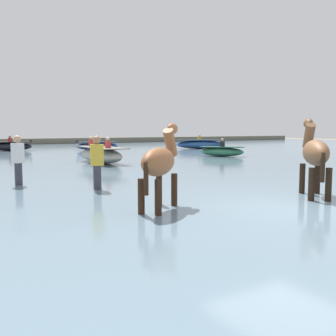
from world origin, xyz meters
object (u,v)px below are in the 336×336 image
horse_lead_bay (315,155)px  boat_distant_west (10,146)px  horse_trailing_chestnut (160,164)px  person_wading_close (18,163)px  boat_mid_channel (97,146)px  boat_near_starboard (222,151)px  boat_far_inshore (200,144)px  boat_distant_east (101,155)px  person_onlooker_left (97,166)px

horse_lead_bay → boat_distant_west: 24.11m
horse_trailing_chestnut → person_wading_close: horse_trailing_chestnut is taller
horse_lead_bay → boat_mid_channel: size_ratio=0.65×
boat_near_starboard → person_wading_close: bearing=-153.2°
boat_far_inshore → boat_distant_west: boat_far_inshore is taller
horse_trailing_chestnut → boat_distant_east: size_ratio=0.49×
boat_far_inshore → person_onlooker_left: person_onlooker_left is taller
horse_lead_bay → horse_trailing_chestnut: (-3.70, 0.61, -0.08)m
boat_near_starboard → person_onlooker_left: 13.27m
horse_trailing_chestnut → boat_near_starboard: horse_trailing_chestnut is taller
horse_lead_bay → boat_near_starboard: horse_lead_bay is taller
horse_lead_bay → boat_mid_channel: 21.79m
horse_trailing_chestnut → person_wading_close: bearing=109.3°
horse_trailing_chestnut → boat_distant_west: horse_trailing_chestnut is taller
boat_distant_west → boat_near_starboard: bearing=-53.2°
person_onlooker_left → person_wading_close: (-1.56, 1.88, 0.00)m
horse_trailing_chestnut → person_onlooker_left: (-0.13, 2.93, -0.27)m
horse_lead_bay → boat_near_starboard: (6.75, 11.54, -0.67)m
boat_distant_west → boat_mid_channel: bearing=-22.9°
boat_far_inshore → boat_distant_west: 14.30m
boat_near_starboard → boat_mid_channel: boat_mid_channel is taller
person_onlooker_left → horse_trailing_chestnut: bearing=-87.4°
boat_far_inshore → person_wading_close: size_ratio=2.47×
horse_lead_bay → boat_far_inshore: size_ratio=0.51×
horse_lead_bay → boat_near_starboard: size_ratio=0.80×
horse_lead_bay → person_wading_close: size_ratio=1.27×
horse_trailing_chestnut → boat_mid_channel: (6.83, 20.95, -0.56)m
boat_mid_channel → person_onlooker_left: (-6.96, -18.02, 0.29)m
boat_far_inshore → boat_near_starboard: size_ratio=1.55×
boat_far_inshore → boat_distant_east: bearing=-144.1°
boat_far_inshore → person_wading_close: person_wading_close is taller
boat_distant_west → person_wading_close: bearing=-98.7°
horse_trailing_chestnut → boat_distant_east: horse_trailing_chestnut is taller
horse_lead_bay → horse_trailing_chestnut: bearing=170.7°
boat_far_inshore → boat_near_starboard: boat_far_inshore is taller
boat_mid_channel → person_onlooker_left: 19.32m
horse_trailing_chestnut → boat_near_starboard: bearing=46.3°
boat_near_starboard → boat_mid_channel: (-3.62, 10.02, 0.03)m
boat_mid_channel → boat_distant_east: boat_distant_east is taller
boat_distant_east → person_wading_close: size_ratio=2.42×
boat_distant_west → person_wading_close: (-2.83, -18.55, 0.27)m
boat_mid_channel → boat_distant_west: 6.18m
person_onlooker_left → person_wading_close: bearing=129.6°
horse_trailing_chestnut → boat_far_inshore: bearing=52.2°
horse_trailing_chestnut → boat_distant_west: bearing=87.2°
horse_lead_bay → person_onlooker_left: size_ratio=1.27×
horse_trailing_chestnut → boat_far_inshore: horse_trailing_chestnut is taller
boat_distant_west → person_onlooker_left: size_ratio=1.97×
boat_far_inshore → boat_distant_west: bearing=162.3°
boat_distant_east → horse_trailing_chestnut: bearing=-105.7°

